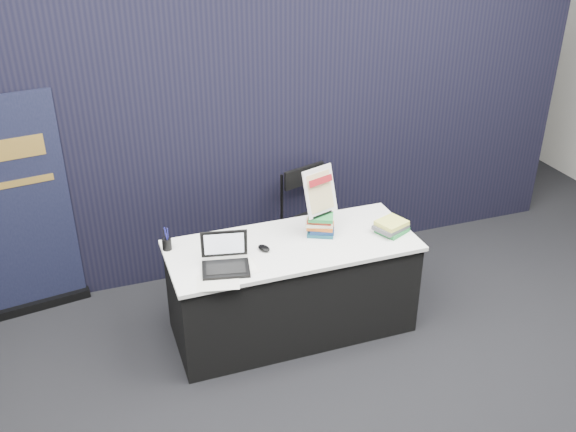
% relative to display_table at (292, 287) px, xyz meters
% --- Properties ---
extents(floor, '(8.00, 8.00, 0.00)m').
position_rel_display_table_xyz_m(floor, '(0.00, -0.55, -0.38)').
color(floor, black).
rests_on(floor, ground).
extents(wall_back, '(8.00, 0.02, 3.50)m').
position_rel_display_table_xyz_m(wall_back, '(0.00, 3.45, 1.37)').
color(wall_back, '#A2A099').
rests_on(wall_back, floor).
extents(drape_partition, '(6.00, 0.08, 2.40)m').
position_rel_display_table_xyz_m(drape_partition, '(0.00, 1.05, 0.82)').
color(drape_partition, black).
rests_on(drape_partition, floor).
extents(display_table, '(1.80, 0.75, 0.75)m').
position_rel_display_table_xyz_m(display_table, '(0.00, 0.00, 0.00)').
color(display_table, black).
rests_on(display_table, floor).
extents(laptop, '(0.35, 0.31, 0.24)m').
position_rel_display_table_xyz_m(laptop, '(-0.54, -0.14, 0.43)').
color(laptop, black).
rests_on(laptop, display_table).
extents(mouse, '(0.10, 0.12, 0.03)m').
position_rel_display_table_xyz_m(mouse, '(-0.22, -0.02, 0.39)').
color(mouse, black).
rests_on(mouse, display_table).
extents(brochure_left, '(0.31, 0.25, 0.00)m').
position_rel_display_table_xyz_m(brochure_left, '(-0.62, -0.30, 0.38)').
color(brochure_left, silver).
rests_on(brochure_left, display_table).
extents(brochure_mid, '(0.34, 0.24, 0.00)m').
position_rel_display_table_xyz_m(brochure_mid, '(-0.50, -0.13, 0.38)').
color(brochure_mid, white).
rests_on(brochure_mid, display_table).
extents(brochure_right, '(0.29, 0.21, 0.00)m').
position_rel_display_table_xyz_m(brochure_right, '(-0.44, -0.20, 0.38)').
color(brochure_right, white).
rests_on(brochure_right, display_table).
extents(pen_cup, '(0.08, 0.08, 0.09)m').
position_rel_display_table_xyz_m(pen_cup, '(-0.86, 0.22, 0.42)').
color(pen_cup, black).
rests_on(pen_cup, display_table).
extents(book_stack_tall, '(0.23, 0.21, 0.16)m').
position_rel_display_table_xyz_m(book_stack_tall, '(0.25, 0.07, 0.45)').
color(book_stack_tall, '#154553').
rests_on(book_stack_tall, display_table).
extents(book_stack_short, '(0.27, 0.24, 0.09)m').
position_rel_display_table_xyz_m(book_stack_short, '(0.75, -0.08, 0.42)').
color(book_stack_short, '#207936').
rests_on(book_stack_short, display_table).
extents(info_sign, '(0.28, 0.18, 0.36)m').
position_rel_display_table_xyz_m(info_sign, '(0.25, 0.10, 0.70)').
color(info_sign, black).
rests_on(info_sign, book_stack_tall).
extents(pullup_banner, '(0.75, 0.21, 1.76)m').
position_rel_display_table_xyz_m(pullup_banner, '(-1.81, 0.95, 0.41)').
color(pullup_banner, black).
rests_on(pullup_banner, floor).
extents(stacking_chair, '(0.53, 0.54, 0.94)m').
position_rel_display_table_xyz_m(stacking_chair, '(0.42, 0.70, 0.14)').
color(stacking_chair, black).
rests_on(stacking_chair, floor).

